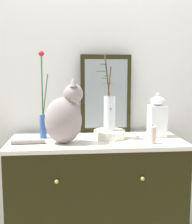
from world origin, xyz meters
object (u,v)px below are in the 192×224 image
object	(u,v)px
vase_slim_green	(43,115)
candle_pillar	(153,135)
bowl_porcelain	(109,134)
jar_lidded_porcelain	(157,117)
sideboard	(96,199)
vase_glass_clear	(109,110)
mirror_leaning	(106,94)
cat_sitting	(64,117)

from	to	relation	value
vase_slim_green	candle_pillar	bearing A→B (deg)	-17.59
bowl_porcelain	candle_pillar	bearing A→B (deg)	-34.98
jar_lidded_porcelain	vase_slim_green	bearing A→B (deg)	178.19
jar_lidded_porcelain	candle_pillar	bearing A→B (deg)	-114.25
sideboard	vase_glass_clear	xyz separation A→B (m)	(0.09, 0.02, 0.60)
vase_slim_green	bowl_porcelain	xyz separation A→B (m)	(0.44, -0.05, -0.13)
mirror_leaning	candle_pillar	size ratio (longest dim) A/B	4.78
vase_glass_clear	jar_lidded_porcelain	bearing A→B (deg)	3.75
vase_glass_clear	candle_pillar	xyz separation A→B (m)	(0.25, -0.17, -0.13)
bowl_porcelain	vase_slim_green	bearing A→B (deg)	174.02
vase_glass_clear	candle_pillar	world-z (taller)	vase_glass_clear
vase_glass_clear	candle_pillar	size ratio (longest dim) A/B	4.20
sideboard	jar_lidded_porcelain	xyz separation A→B (m)	(0.42, 0.04, 0.55)
vase_slim_green	candle_pillar	distance (m)	0.72
vase_slim_green	candle_pillar	xyz separation A→B (m)	(0.68, -0.22, -0.10)
mirror_leaning	vase_slim_green	xyz separation A→B (m)	(-0.44, -0.16, -0.12)
sideboard	vase_slim_green	world-z (taller)	vase_slim_green
vase_slim_green	vase_glass_clear	distance (m)	0.44
sideboard	jar_lidded_porcelain	world-z (taller)	jar_lidded_porcelain
mirror_leaning	cat_sitting	size ratio (longest dim) A/B	1.28
vase_slim_green	jar_lidded_porcelain	xyz separation A→B (m)	(0.77, -0.02, -0.02)
bowl_porcelain	jar_lidded_porcelain	distance (m)	0.35
sideboard	vase_glass_clear	world-z (taller)	vase_glass_clear
cat_sitting	bowl_porcelain	size ratio (longest dim) A/B	2.10
jar_lidded_porcelain	candle_pillar	xyz separation A→B (m)	(-0.09, -0.19, -0.08)
sideboard	mirror_leaning	distance (m)	0.74
vase_glass_clear	jar_lidded_porcelain	xyz separation A→B (m)	(0.33, 0.02, -0.05)
sideboard	bowl_porcelain	world-z (taller)	bowl_porcelain
vase_glass_clear	bowl_porcelain	bearing A→B (deg)	0.92
cat_sitting	bowl_porcelain	world-z (taller)	cat_sitting
cat_sitting	vase_slim_green	world-z (taller)	vase_slim_green
vase_glass_clear	sideboard	bearing A→B (deg)	-168.66
cat_sitting	vase_glass_clear	world-z (taller)	vase_glass_clear
mirror_leaning	jar_lidded_porcelain	distance (m)	0.41
vase_slim_green	jar_lidded_porcelain	world-z (taller)	vase_slim_green
vase_glass_clear	jar_lidded_porcelain	distance (m)	0.34
vase_slim_green	vase_glass_clear	size ratio (longest dim) A/B	1.16
vase_slim_green	jar_lidded_porcelain	distance (m)	0.77
candle_pillar	vase_slim_green	bearing A→B (deg)	162.41
jar_lidded_porcelain	sideboard	bearing A→B (deg)	-174.62
sideboard	vase_glass_clear	size ratio (longest dim) A/B	2.29
mirror_leaning	vase_slim_green	distance (m)	0.49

